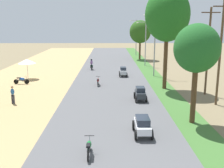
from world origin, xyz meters
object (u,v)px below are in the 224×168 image
at_px(streetlamp_mid, 146,40).
at_px(car_hatchback_silver, 123,71).
at_px(median_tree_nearest, 197,49).
at_px(utility_pole_far, 220,52).
at_px(streetlamp_far, 136,35).
at_px(vendor_umbrella, 27,61).
at_px(pedestrian_on_shoulder, 13,94).
at_px(utility_pole_near, 208,50).
at_px(median_tree_third, 140,32).
at_px(motorbike_ahead_fourth, 92,65).
at_px(motorbike_ahead_second, 89,147).
at_px(car_sedan_white, 142,125).
at_px(median_tree_second, 167,15).
at_px(parked_motorbike_third, 22,80).
at_px(motorbike_ahead_third, 98,81).
at_px(streetlamp_near, 155,41).
at_px(car_hatchback_charcoal, 140,93).

distance_m(streetlamp_mid, car_hatchback_silver, 10.79).
bearing_deg(median_tree_nearest, utility_pole_far, 52.59).
bearing_deg(streetlamp_far, vendor_umbrella, -121.45).
bearing_deg(pedestrian_on_shoulder, streetlamp_far, 69.08).
bearing_deg(pedestrian_on_shoulder, utility_pole_near, 10.37).
relative_size(median_tree_nearest, streetlamp_mid, 0.96).
bearing_deg(median_tree_third, utility_pole_near, -82.22).
bearing_deg(median_tree_nearest, motorbike_ahead_fourth, 110.94).
bearing_deg(utility_pole_near, motorbike_ahead_second, -129.49).
bearing_deg(car_sedan_white, streetlamp_far, 85.05).
height_order(pedestrian_on_shoulder, median_tree_second, median_tree_second).
height_order(parked_motorbike_third, motorbike_ahead_second, motorbike_ahead_second).
distance_m(parked_motorbike_third, streetlamp_far, 34.06).
distance_m(median_tree_third, motorbike_ahead_third, 24.53).
bearing_deg(motorbike_ahead_second, parked_motorbike_third, 117.30).
distance_m(streetlamp_mid, car_sedan_white, 29.29).
height_order(vendor_umbrella, motorbike_ahead_second, vendor_umbrella).
xyz_separation_m(median_tree_second, streetlamp_mid, (-0.03, 16.24, -3.53)).
distance_m(parked_motorbike_third, motorbike_ahead_fourth, 12.36).
bearing_deg(car_sedan_white, utility_pole_near, 53.73).
bearing_deg(median_tree_nearest, car_hatchback_silver, 103.31).
relative_size(motorbike_ahead_second, motorbike_ahead_third, 1.00).
bearing_deg(car_sedan_white, streetlamp_near, 78.87).
distance_m(vendor_umbrella, car_hatchback_charcoal, 16.67).
distance_m(median_tree_nearest, streetlamp_far, 42.43).
distance_m(pedestrian_on_shoulder, utility_pole_near, 18.69).
height_order(median_tree_third, motorbike_ahead_third, median_tree_third).
distance_m(utility_pole_near, utility_pole_far, 3.56).
height_order(vendor_umbrella, utility_pole_near, utility_pole_near).
bearing_deg(vendor_umbrella, median_tree_nearest, -44.03).
distance_m(streetlamp_far, car_hatchback_charcoal, 37.06).
distance_m(median_tree_third, streetlamp_near, 17.34).
distance_m(streetlamp_mid, car_hatchback_charcoal, 21.45).
relative_size(vendor_umbrella, motorbike_ahead_fourth, 1.40).
bearing_deg(car_sedan_white, median_tree_nearest, 30.08).
distance_m(median_tree_second, median_tree_third, 24.55).
bearing_deg(pedestrian_on_shoulder, utility_pole_far, -0.76).
distance_m(streetlamp_far, car_hatchback_silver, 25.76).
bearing_deg(car_sedan_white, median_tree_second, 72.80).
distance_m(streetlamp_near, car_sedan_white, 20.45).
distance_m(median_tree_second, utility_pole_far, 7.48).
height_order(median_tree_nearest, median_tree_second, median_tree_second).
bearing_deg(streetlamp_mid, utility_pole_far, -81.25).
bearing_deg(median_tree_nearest, median_tree_second, 89.68).
xyz_separation_m(median_tree_third, car_sedan_white, (-3.87, -37.01, -4.59)).
distance_m(vendor_umbrella, car_sedan_white, 21.91).
height_order(streetlamp_mid, car_hatchback_silver, streetlamp_mid).
distance_m(car_sedan_white, motorbike_ahead_third, 14.46).
xyz_separation_m(vendor_umbrella, motorbike_ahead_fourth, (7.68, 6.76, -1.45)).
relative_size(streetlamp_far, utility_pole_near, 0.90).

